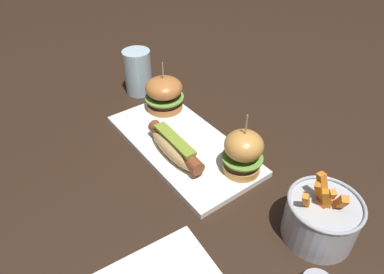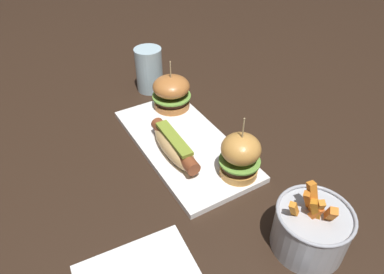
% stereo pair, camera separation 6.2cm
% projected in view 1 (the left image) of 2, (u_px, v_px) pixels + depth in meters
% --- Properties ---
extents(ground_plane, '(3.00, 3.00, 0.00)m').
position_uv_depth(ground_plane, '(182.00, 146.00, 0.83)').
color(ground_plane, black).
extents(platter_main, '(0.40, 0.19, 0.01)m').
position_uv_depth(platter_main, '(182.00, 144.00, 0.82)').
color(platter_main, white).
rests_on(platter_main, ground).
extents(hot_dog, '(0.19, 0.06, 0.05)m').
position_uv_depth(hot_dog, '(175.00, 147.00, 0.77)').
color(hot_dog, tan).
rests_on(hot_dog, platter_main).
extents(slider_left, '(0.10, 0.10, 0.13)m').
position_uv_depth(slider_left, '(164.00, 93.00, 0.91)').
color(slider_left, '#BA6F35').
rests_on(slider_left, platter_main).
extents(slider_right, '(0.09, 0.09, 0.14)m').
position_uv_depth(slider_right, '(243.00, 152.00, 0.71)').
color(slider_right, '#D08F42').
rests_on(slider_right, platter_main).
extents(fries_bucket, '(0.13, 0.13, 0.14)m').
position_uv_depth(fries_bucket, '(321.00, 218.00, 0.60)').
color(fries_bucket, '#B7BABF').
rests_on(fries_bucket, ground).
extents(water_glass, '(0.08, 0.08, 0.13)m').
position_uv_depth(water_glass, '(138.00, 72.00, 0.99)').
color(water_glass, silver).
rests_on(water_glass, ground).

